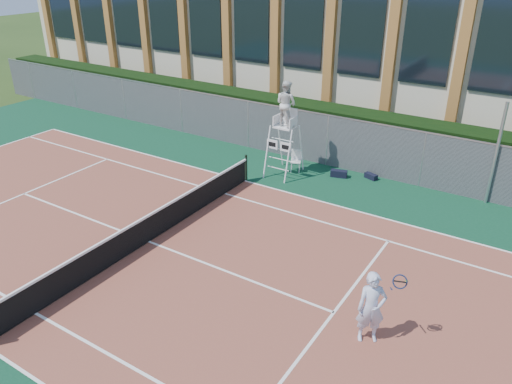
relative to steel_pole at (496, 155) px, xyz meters
The scene contains 13 objects.
ground 12.30m from the steel_pole, 134.28° to the right, with size 120.00×120.00×0.00m, color #233814.
apron 11.61m from the steel_pole, 137.78° to the right, with size 36.00×20.00×0.01m, color #0D3923.
tennis_court 12.30m from the steel_pole, 134.28° to the right, with size 23.77×10.97×0.02m, color brown.
tennis_net 12.23m from the steel_pole, 134.28° to the right, with size 0.10×11.30×1.10m.
fence 8.52m from the steel_pole, behind, with size 40.00×0.06×2.20m, color #595E60, non-canonical shape.
hedge 8.62m from the steel_pole, behind, with size 40.00×1.40×2.20m, color black.
building 12.75m from the steel_pole, 132.53° to the left, with size 45.00×10.60×8.22m.
steel_pole is the anchor object (origin of this frame).
umpire_chair 7.79m from the steel_pole, 167.70° to the right, with size 1.09×1.68×3.92m.
plastic_chair 7.50m from the steel_pole, behind, with size 0.55×0.55×0.91m.
sports_bag_near 5.81m from the steel_pole, behind, with size 0.66×0.27×0.28m, color black.
sports_bag_far 4.67m from the steel_pole, behind, with size 0.53×0.23×0.21m, color black.
tennis_player 9.24m from the steel_pole, 96.30° to the right, with size 1.08×0.83×1.85m.
Camera 1 is at (10.15, -9.57, 8.35)m, focal length 35.00 mm.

